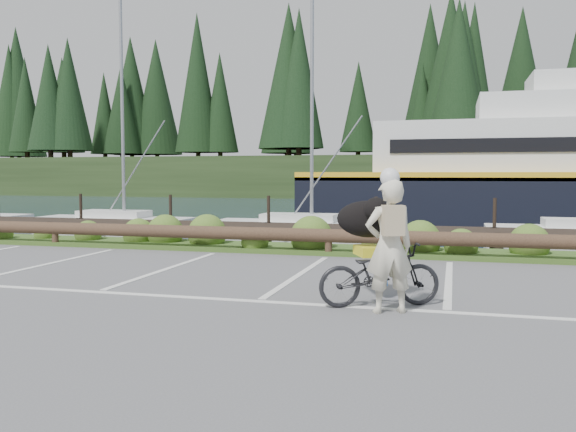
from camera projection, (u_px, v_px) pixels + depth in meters
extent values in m
plane|color=#545356|center=(267.00, 296.00, 9.05)|extent=(72.00, 72.00, 0.00)
plane|color=#18283A|center=(423.00, 207.00, 55.33)|extent=(160.00, 160.00, 0.00)
cube|color=#3D5B21|center=(334.00, 250.00, 14.15)|extent=(34.00, 1.60, 0.10)
imported|color=black|center=(380.00, 274.00, 8.34)|extent=(1.79, 1.24, 0.89)
imported|color=beige|center=(389.00, 246.00, 7.92)|extent=(0.75, 0.64, 1.75)
ellipsoid|color=black|center=(369.00, 219.00, 8.82)|extent=(0.80, 1.04, 0.54)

